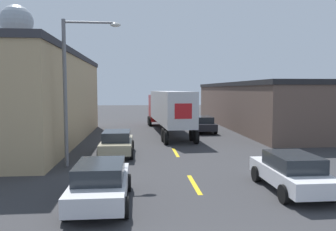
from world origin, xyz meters
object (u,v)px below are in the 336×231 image
(parked_car_right_far, at_px, (203,124))
(street_lamp, at_px, (72,81))
(parked_car_right_near, at_px, (292,172))
(semi_truck, at_px, (168,108))
(water_tower, at_px, (17,23))
(parked_car_left_far, at_px, (117,142))
(parked_car_left_near, at_px, (101,182))

(parked_car_right_far, distance_m, street_lamp, 16.70)
(parked_car_right_far, height_order, parked_car_right_near, same)
(semi_truck, xyz_separation_m, water_tower, (-21.19, 21.63, 11.75))
(parked_car_right_near, bearing_deg, parked_car_left_far, 133.18)
(parked_car_right_far, bearing_deg, water_tower, 138.39)
(water_tower, relative_size, street_lamp, 2.18)
(semi_truck, xyz_separation_m, parked_car_left_far, (-4.11, -10.54, -1.59))
(parked_car_left_near, relative_size, parked_car_left_far, 1.00)
(water_tower, bearing_deg, parked_car_left_near, -67.40)
(water_tower, bearing_deg, parked_car_right_near, -58.54)
(semi_truck, distance_m, street_lamp, 14.87)
(semi_truck, distance_m, parked_car_right_far, 3.75)
(semi_truck, relative_size, parked_car_left_near, 3.43)
(parked_car_left_near, distance_m, street_lamp, 7.42)
(street_lamp, bearing_deg, semi_truck, 65.05)
(semi_truck, height_order, parked_car_left_near, semi_truck)
(parked_car_left_near, xyz_separation_m, water_tower, (-17.07, 41.03, 13.34))
(semi_truck, height_order, parked_car_right_far, semi_truck)
(parked_car_left_far, xyz_separation_m, parked_car_right_far, (7.51, 10.34, 0.00))
(parked_car_right_far, bearing_deg, street_lamp, -126.14)
(parked_car_right_far, relative_size, water_tower, 0.27)
(parked_car_left_near, height_order, street_lamp, street_lamp)
(semi_truck, height_order, parked_car_left_far, semi_truck)
(parked_car_right_near, bearing_deg, parked_car_left_near, -173.55)
(street_lamp, bearing_deg, parked_car_left_far, 53.24)
(semi_truck, relative_size, parked_car_right_far, 3.43)
(parked_car_right_near, bearing_deg, semi_truck, 100.37)
(semi_truck, distance_m, water_tower, 32.48)
(parked_car_left_near, bearing_deg, semi_truck, 78.02)
(water_tower, bearing_deg, parked_car_right_far, -41.61)
(semi_truck, bearing_deg, parked_car_right_far, -6.86)
(parked_car_left_near, xyz_separation_m, street_lamp, (-2.09, 6.05, 3.76))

